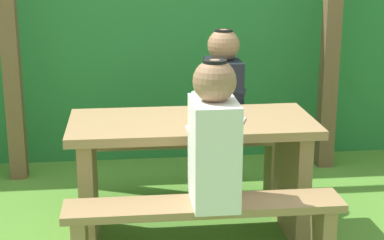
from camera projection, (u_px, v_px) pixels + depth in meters
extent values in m
plane|color=#51862E|center=(192.00, 236.00, 3.72)|extent=(12.00, 12.00, 0.00)
cube|color=#287635|center=(168.00, 15.00, 5.16)|extent=(6.40, 0.74, 2.26)
cube|color=brown|center=(10.00, 51.00, 4.43)|extent=(0.12, 0.12, 1.91)
cube|color=brown|center=(330.00, 46.00, 4.68)|extent=(0.12, 0.12, 1.91)
cube|color=#9E7A51|center=(192.00, 124.00, 3.53)|extent=(1.40, 0.64, 0.05)
cube|color=#9E7A51|center=(89.00, 187.00, 3.57)|extent=(0.08, 0.54, 0.68)
cube|color=#9E7A51|center=(292.00, 179.00, 3.69)|extent=(0.08, 0.54, 0.68)
cube|color=#9E7A51|center=(204.00, 206.00, 3.08)|extent=(1.40, 0.24, 0.04)
cube|color=#9E7A51|center=(183.00, 140.00, 4.13)|extent=(1.40, 0.24, 0.04)
cube|color=#9E7A51|center=(91.00, 176.00, 4.13)|extent=(0.07, 0.22, 0.41)
cube|color=#9E7A51|center=(272.00, 168.00, 4.26)|extent=(0.07, 0.22, 0.41)
cube|color=white|center=(214.00, 152.00, 3.01)|extent=(0.22, 0.34, 0.52)
sphere|color=#936B4C|center=(215.00, 81.00, 2.91)|extent=(0.21, 0.21, 0.21)
cylinder|color=black|center=(215.00, 62.00, 2.89)|extent=(0.12, 0.12, 0.02)
cylinder|color=white|center=(210.00, 124.00, 3.11)|extent=(0.25, 0.07, 0.15)
cube|color=black|center=(223.00, 99.00, 4.09)|extent=(0.22, 0.34, 0.52)
sphere|color=#936B4C|center=(224.00, 45.00, 3.99)|extent=(0.21, 0.21, 0.21)
cylinder|color=black|center=(224.00, 31.00, 3.97)|extent=(0.12, 0.12, 0.02)
cylinder|color=black|center=(227.00, 88.00, 3.92)|extent=(0.25, 0.07, 0.15)
cylinder|color=silver|center=(225.00, 107.00, 3.60)|extent=(0.07, 0.07, 0.10)
cylinder|color=silver|center=(196.00, 108.00, 3.40)|extent=(0.06, 0.06, 0.19)
cylinder|color=silver|center=(196.00, 85.00, 3.36)|extent=(0.03, 0.03, 0.08)
cube|color=silver|center=(238.00, 121.00, 3.48)|extent=(0.11, 0.15, 0.01)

